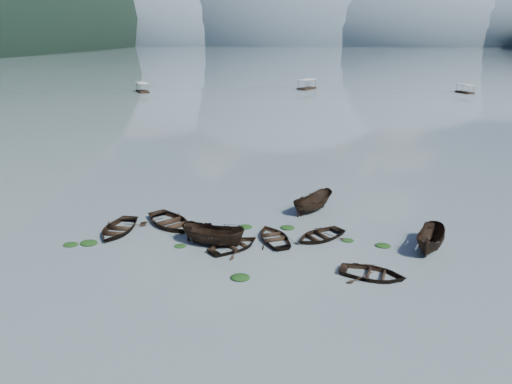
# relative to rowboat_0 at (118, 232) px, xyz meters

# --- Properties ---
(ground_plane) EXTENTS (2400.00, 2400.00, 0.00)m
(ground_plane) POSITION_rel_rowboat_0_xyz_m (9.96, -7.16, 0.00)
(ground_plane) COLOR slate
(haze_mtn_a) EXTENTS (520.00, 520.00, 280.00)m
(haze_mtn_a) POSITION_rel_rowboat_0_xyz_m (-250.04, 892.84, 0.00)
(haze_mtn_a) COLOR #475666
(haze_mtn_a) RESTS_ON ground
(haze_mtn_b) EXTENTS (520.00, 520.00, 340.00)m
(haze_mtn_b) POSITION_rel_rowboat_0_xyz_m (-50.04, 892.84, 0.00)
(haze_mtn_b) COLOR #475666
(haze_mtn_b) RESTS_ON ground
(haze_mtn_c) EXTENTS (520.00, 520.00, 260.00)m
(haze_mtn_c) POSITION_rel_rowboat_0_xyz_m (149.96, 892.84, 0.00)
(haze_mtn_c) COLOR #475666
(haze_mtn_c) RESTS_ON ground
(haze_mtn_d) EXTENTS (520.00, 520.00, 220.00)m
(haze_mtn_d) POSITION_rel_rowboat_0_xyz_m (329.96, 892.84, 0.00)
(haze_mtn_d) COLOR #475666
(haze_mtn_d) RESTS_ON ground
(rowboat_0) EXTENTS (3.45, 4.73, 0.96)m
(rowboat_0) POSITION_rel_rowboat_0_xyz_m (0.00, 0.00, 0.00)
(rowboat_0) COLOR black
(rowboat_0) RESTS_ON ground
(rowboat_1) EXTENTS (4.74, 4.76, 0.81)m
(rowboat_1) POSITION_rel_rowboat_0_xyz_m (9.30, -1.67, 0.00)
(rowboat_1) COLOR black
(rowboat_1) RESTS_ON ground
(rowboat_2) EXTENTS (5.08, 2.81, 1.85)m
(rowboat_2) POSITION_rel_rowboat_0_xyz_m (7.71, -1.37, 0.00)
(rowboat_2) COLOR black
(rowboat_2) RESTS_ON ground
(rowboat_3) EXTENTS (4.34, 4.89, 0.84)m
(rowboat_3) POSITION_rel_rowboat_0_xyz_m (11.91, 0.08, 0.00)
(rowboat_3) COLOR black
(rowboat_3) RESTS_ON ground
(rowboat_4) EXTENTS (4.61, 3.75, 0.84)m
(rowboat_4) POSITION_rel_rowboat_0_xyz_m (18.42, -4.57, 0.00)
(rowboat_4) COLOR black
(rowboat_4) RESTS_ON ground
(rowboat_5) EXTENTS (3.28, 4.86, 1.76)m
(rowboat_5) POSITION_rel_rowboat_0_xyz_m (22.84, -0.13, 0.00)
(rowboat_5) COLOR black
(rowboat_5) RESTS_ON ground
(rowboat_6) EXTENTS (6.14, 6.12, 1.05)m
(rowboat_6) POSITION_rel_rowboat_0_xyz_m (3.56, 1.72, 0.00)
(rowboat_6) COLOR black
(rowboat_6) RESTS_ON ground
(rowboat_7) EXTENTS (5.06, 4.99, 0.86)m
(rowboat_7) POSITION_rel_rowboat_0_xyz_m (15.21, 0.76, 0.00)
(rowboat_7) COLOR black
(rowboat_7) RESTS_ON ground
(rowboat_8) EXTENTS (4.20, 4.69, 1.78)m
(rowboat_8) POSITION_rel_rowboat_0_xyz_m (14.62, 6.28, 0.00)
(rowboat_8) COLOR black
(rowboat_8) RESTS_ON ground
(weed_clump_0) EXTENTS (1.26, 1.03, 0.27)m
(weed_clump_0) POSITION_rel_rowboat_0_xyz_m (-1.22, -2.29, 0.00)
(weed_clump_0) COLOR black
(weed_clump_0) RESTS_ON ground
(weed_clump_1) EXTENTS (0.86, 0.69, 0.19)m
(weed_clump_1) POSITION_rel_rowboat_0_xyz_m (5.41, -1.89, 0.00)
(weed_clump_1) COLOR black
(weed_clump_1) RESTS_ON ground
(weed_clump_2) EXTENTS (1.22, 0.98, 0.26)m
(weed_clump_2) POSITION_rel_rowboat_0_xyz_m (10.35, -5.77, 0.00)
(weed_clump_2) COLOR black
(weed_clump_2) RESTS_ON ground
(weed_clump_3) EXTENTS (0.86, 0.72, 0.19)m
(weed_clump_3) POSITION_rel_rowboat_0_xyz_m (17.24, 0.59, 0.00)
(weed_clump_3) COLOR black
(weed_clump_3) RESTS_ON ground
(weed_clump_4) EXTENTS (1.10, 0.87, 0.23)m
(weed_clump_4) POSITION_rel_rowboat_0_xyz_m (19.67, -0.01, 0.00)
(weed_clump_4) COLOR black
(weed_clump_4) RESTS_ON ground
(weed_clump_5) EXTENTS (1.07, 0.87, 0.23)m
(weed_clump_5) POSITION_rel_rowboat_0_xyz_m (-2.39, -2.67, 0.00)
(weed_clump_5) COLOR black
(weed_clump_5) RESTS_ON ground
(weed_clump_6) EXTENTS (1.07, 0.89, 0.22)m
(weed_clump_6) POSITION_rel_rowboat_0_xyz_m (9.50, 2.08, 0.00)
(weed_clump_6) COLOR black
(weed_clump_6) RESTS_ON ground
(weed_clump_7) EXTENTS (1.12, 0.89, 0.24)m
(weed_clump_7) POSITION_rel_rowboat_0_xyz_m (12.75, 2.31, 0.00)
(weed_clump_7) COLOR black
(weed_clump_7) RESTS_ON ground
(pontoon_left) EXTENTS (5.39, 6.56, 2.35)m
(pontoon_left) POSITION_rel_rowboat_0_xyz_m (-31.21, 88.51, 0.00)
(pontoon_left) COLOR black
(pontoon_left) RESTS_ON ground
(pontoon_centre) EXTENTS (5.57, 7.15, 2.54)m
(pontoon_centre) POSITION_rel_rowboat_0_xyz_m (12.02, 101.63, 0.00)
(pontoon_centre) COLOR black
(pontoon_centre) RESTS_ON ground
(pontoon_right) EXTENTS (3.98, 5.67, 2.01)m
(pontoon_right) POSITION_rel_rowboat_0_xyz_m (53.52, 97.82, 0.00)
(pontoon_right) COLOR black
(pontoon_right) RESTS_ON ground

